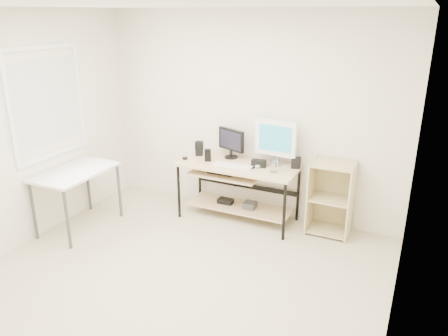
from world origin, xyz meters
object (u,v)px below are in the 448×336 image
black_monitor (231,141)px  audio_controller (208,155)px  white_imac (276,139)px  shelf_unit (331,197)px  side_table (76,177)px  desk (236,180)px

black_monitor → audio_controller: bearing=-108.5°
white_imac → audio_controller: size_ratio=3.54×
shelf_unit → black_monitor: black_monitor is taller
side_table → black_monitor: size_ratio=2.45×
desk → black_monitor: black_monitor is taller
white_imac → audio_controller: (-0.82, -0.23, -0.25)m
side_table → black_monitor: bearing=40.2°
side_table → shelf_unit: size_ratio=1.11×
black_monitor → desk: bearing=-28.8°
desk → side_table: (-1.65, -1.06, 0.13)m
side_table → audio_controller: size_ratio=6.21×
shelf_unit → white_imac: 0.97m
desk → audio_controller: 0.48m
side_table → black_monitor: 1.97m
desk → shelf_unit: bearing=7.8°
desk → shelf_unit: shelf_unit is taller
black_monitor → white_imac: 0.62m
white_imac → audio_controller: white_imac is taller
side_table → desk: bearing=32.7°
desk → shelf_unit: 1.19m
shelf_unit → audio_controller: size_ratio=5.59×
shelf_unit → audio_controller: (-1.55, -0.21, 0.38)m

